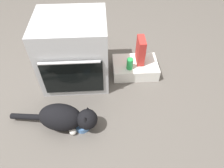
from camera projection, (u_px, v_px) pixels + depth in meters
name	position (u px, v px, depth m)	size (l,w,h in m)	color
ground	(73.00, 108.00, 1.94)	(8.00, 8.00, 0.00)	#56514C
oven	(74.00, 51.00, 1.98)	(0.64, 0.60, 0.68)	#B7BABF
pantry_cabinet	(135.00, 67.00, 2.23)	(0.48, 0.33, 0.13)	white
food_bowl	(82.00, 126.00, 1.77)	(0.12, 0.12, 0.08)	#4C7AB7
cat	(65.00, 118.00, 1.71)	(0.78, 0.30, 0.25)	black
cereal_box	(141.00, 51.00, 2.10)	(0.07, 0.18, 0.28)	#B72D28
soda_can	(130.00, 64.00, 2.08)	(0.07, 0.07, 0.12)	green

